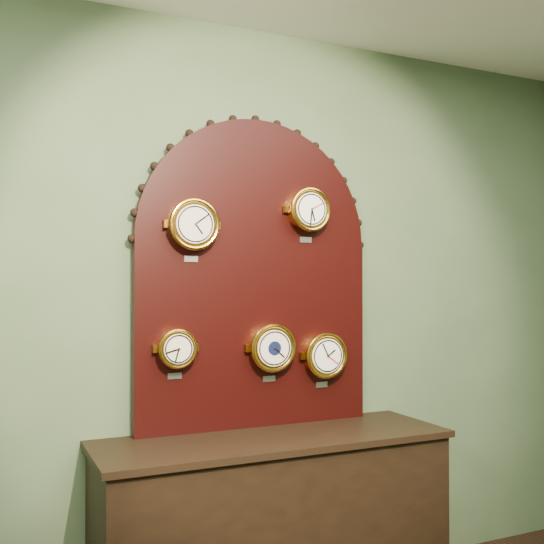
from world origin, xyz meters
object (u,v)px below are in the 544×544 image
roman_clock (193,225)px  arabic_clock (309,210)px  shop_counter (274,530)px  tide_clock (325,355)px  display_board (255,263)px  hygrometer (177,348)px  barometer (272,348)px

roman_clock → arabic_clock: (0.60, 0.00, 0.10)m
shop_counter → tide_clock: tide_clock is taller
display_board → roman_clock: (-0.34, -0.07, 0.17)m
display_board → hygrometer: 0.58m
shop_counter → hygrometer: 0.94m
shop_counter → roman_clock: roman_clock is taller
display_board → tide_clock: display_board is taller
hygrometer → tide_clock: hygrometer is taller
display_board → arabic_clock: size_ratio=5.61×
arabic_clock → hygrometer: size_ratio=1.16×
arabic_clock → tide_clock: 0.73m
shop_counter → tide_clock: (0.35, 0.15, 0.76)m
roman_clock → tide_clock: bearing=0.0°
display_board → arabic_clock: display_board is taller
shop_counter → hygrometer: hygrometer is taller
shop_counter → barometer: bearing=68.6°
display_board → roman_clock: display_board is taller
shop_counter → hygrometer: size_ratio=6.81×
shop_counter → barometer: size_ratio=5.58×
tide_clock → barometer: bearing=-180.0°
display_board → barometer: display_board is taller
roman_clock → hygrometer: bearing=178.9°
display_board → barometer: (0.06, -0.07, -0.41)m
shop_counter → display_board: size_ratio=1.05×
roman_clock → arabic_clock: bearing=0.0°
arabic_clock → tide_clock: bearing=-0.1°
display_board → tide_clock: 0.58m
hygrometer → shop_counter: bearing=-20.4°
hygrometer → barometer: (0.47, -0.00, -0.02)m
display_board → hygrometer: (-0.41, -0.07, -0.39)m
roman_clock → arabic_clock: 0.61m
hygrometer → barometer: bearing=-0.2°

